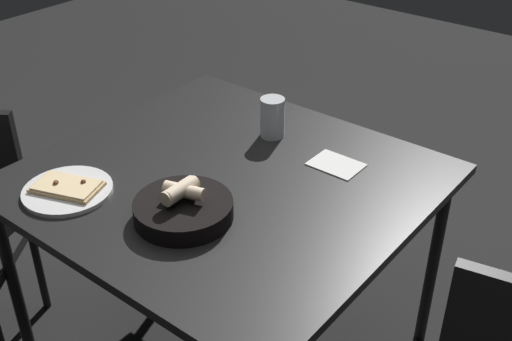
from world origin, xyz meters
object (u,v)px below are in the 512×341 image
(pizza_plate, at_px, (67,190))
(bread_basket, at_px, (183,208))
(dining_table, at_px, (226,191))
(beer_glass, at_px, (272,119))

(pizza_plate, relative_size, bread_basket, 0.95)
(dining_table, height_order, beer_glass, beer_glass)
(dining_table, relative_size, beer_glass, 8.39)
(dining_table, distance_m, pizza_plate, 0.48)
(pizza_plate, xyz_separation_m, bread_basket, (0.36, 0.12, 0.02))
(bread_basket, xyz_separation_m, beer_glass, (-0.10, 0.54, 0.03))
(pizza_plate, distance_m, bread_basket, 0.38)
(beer_glass, bearing_deg, pizza_plate, -111.46)
(dining_table, relative_size, bread_basket, 4.18)
(dining_table, distance_m, beer_glass, 0.32)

